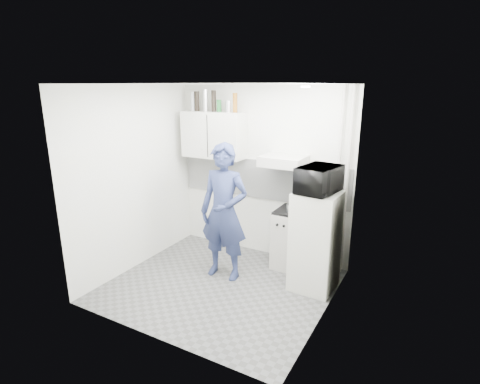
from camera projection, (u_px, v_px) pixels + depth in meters
The scene contains 24 objects.
floor at pixel (220, 285), 5.01m from camera, with size 2.80×2.80×0.00m, color #555555.
ceiling at pixel (217, 84), 4.30m from camera, with size 2.80×2.80×0.00m, color white.
wall_back at pixel (262, 173), 5.71m from camera, with size 2.80×2.80×0.00m, color silver.
wall_left at pixel (135, 179), 5.31m from camera, with size 2.60×2.60×0.00m, color silver.
wall_right at pixel (329, 210), 4.01m from camera, with size 2.60×2.60×0.00m, color silver.
person at pixel (224, 212), 5.04m from camera, with size 0.68×0.45×1.87m, color navy.
stove at pixel (294, 240), 5.44m from camera, with size 0.53×0.53×0.84m, color #BAB6AC.
fridge at pixel (315, 241), 4.80m from camera, with size 0.54×0.54×1.31m, color silver.
stove_top at pixel (295, 211), 5.32m from camera, with size 0.51×0.51×0.03m, color black.
saucepan at pixel (293, 208), 5.24m from camera, with size 0.19×0.19×0.11m, color silver.
microwave at pixel (319, 179), 4.58m from camera, with size 0.40×0.59×0.33m, color black.
bottle_a at pixel (193, 102), 5.80m from camera, with size 0.07×0.07×0.28m, color #B2B7BC.
bottle_b at pixel (197, 101), 5.76m from camera, with size 0.08×0.08×0.30m, color black.
bottle_c at pixel (205, 100), 5.68m from camera, with size 0.08×0.08×0.33m, color silver.
bottle_d at pixel (214, 101), 5.61m from camera, with size 0.07×0.07×0.31m, color black.
canister_a at pixel (219, 106), 5.59m from camera, with size 0.07×0.07×0.18m, color #144C1E.
canister_b at pixel (228, 106), 5.52m from camera, with size 0.09×0.09×0.17m, color silver.
bottle_e at pixel (235, 103), 5.45m from camera, with size 0.07×0.07×0.28m, color brown.
upper_cabinet at pixel (214, 135), 5.76m from camera, with size 1.00×0.35×0.70m, color silver.
range_hood at pixel (284, 161), 5.21m from camera, with size 0.60×0.50×0.14m, color #BAB6AC.
backsplash at pixel (261, 179), 5.72m from camera, with size 2.74×0.03×0.60m, color white.
pipe_a at pixel (346, 184), 5.04m from camera, with size 0.05×0.05×2.60m, color #BAB6AC.
pipe_b at pixel (338, 183), 5.09m from camera, with size 0.04×0.04×2.60m, color #BAB6AC.
ceiling_spot_fixture at pixel (305, 87), 4.01m from camera, with size 0.10×0.10×0.02m, color white.
Camera 1 is at (2.40, -3.79, 2.58)m, focal length 28.00 mm.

